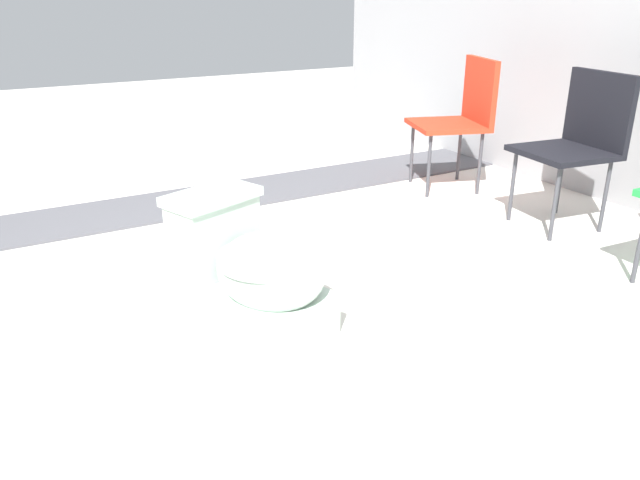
{
  "coord_description": "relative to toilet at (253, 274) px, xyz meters",
  "views": [
    {
      "loc": [
        2.3,
        -0.93,
        1.23
      ],
      "look_at": [
        0.29,
        0.21,
        0.3
      ],
      "focal_mm": 35.0,
      "sensor_mm": 36.0,
      "label": 1
    }
  ],
  "objects": [
    {
      "name": "ground_plane",
      "position": [
        -0.29,
        0.08,
        -0.22
      ],
      "size": [
        14.0,
        14.0,
        0.0
      ],
      "primitive_type": "plane",
      "color": "beige"
    },
    {
      "name": "gravel_strip",
      "position": [
        -1.6,
        0.58,
        -0.21
      ],
      "size": [
        0.56,
        8.0,
        0.01
      ],
      "primitive_type": "cube",
      "color": "#4C4C51",
      "rests_on": "ground"
    },
    {
      "name": "toilet",
      "position": [
        0.0,
        0.0,
        0.0
      ],
      "size": [
        0.72,
        0.56,
        0.52
      ],
      "rotation": [
        0.0,
        0.0,
        0.35
      ],
      "color": "#B2C6B7",
      "rests_on": "ground"
    },
    {
      "name": "folding_chair_left",
      "position": [
        -1.03,
        1.94,
        0.29
      ],
      "size": [
        0.56,
        0.56,
        0.83
      ],
      "rotation": [
        0.0,
        0.0,
        -1.91
      ],
      "color": "red",
      "rests_on": "ground"
    },
    {
      "name": "folding_chair_middle",
      "position": [
        -0.18,
        2.01,
        0.29
      ],
      "size": [
        0.49,
        0.49,
        0.83
      ],
      "rotation": [
        0.0,
        0.0,
        -1.7
      ],
      "color": "black",
      "rests_on": "ground"
    }
  ]
}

